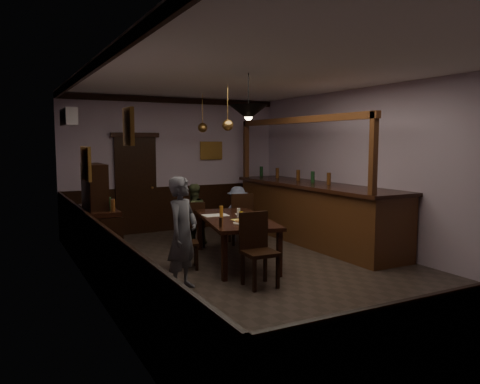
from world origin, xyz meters
TOP-DOWN VIEW (x-y plane):
  - room at (0.00, 0.00)m, footprint 5.01×8.01m
  - dining_table at (-0.10, 0.79)m, footprint 1.46×2.37m
  - chair_far_left at (-0.27, 2.14)m, footprint 0.49×0.49m
  - chair_far_right at (0.62, 1.93)m, footprint 0.53×0.53m
  - chair_near at (-0.41, -0.49)m, footprint 0.46×0.46m
  - chair_side at (-1.04, 0.81)m, footprint 0.48×0.48m
  - person_standing at (-1.40, -0.20)m, footprint 0.67×0.64m
  - person_seated_left at (-0.20, 2.40)m, footprint 0.59×0.47m
  - person_seated_right at (0.68, 2.20)m, footprint 0.83×0.67m
  - newspaper_left at (-0.29, 1.15)m, footprint 0.44×0.33m
  - newspaper_right at (0.24, 0.95)m, footprint 0.49×0.42m
  - napkin at (-0.18, 0.58)m, footprint 0.18×0.18m
  - saucer at (0.06, 0.19)m, footprint 0.15×0.15m
  - coffee_cup at (0.04, 0.15)m, footprint 0.10×0.10m
  - pastry_plate at (-0.28, 0.26)m, footprint 0.22×0.22m
  - pastry_ring_a at (-0.28, 0.29)m, footprint 0.13×0.13m
  - pastry_ring_b at (-0.21, 0.23)m, footprint 0.13×0.13m
  - soda_can at (-0.06, 0.66)m, footprint 0.07×0.07m
  - beer_glass at (-0.31, 0.89)m, footprint 0.06×0.06m
  - water_glass at (-0.02, 0.81)m, footprint 0.06×0.06m
  - pepper_mill at (-0.67, 0.14)m, footprint 0.04×0.04m
  - sideboard at (-2.21, 1.35)m, footprint 0.45×1.26m
  - bar_counter at (1.99, 1.42)m, footprint 1.03×4.43m
  - door_back at (-0.90, 3.95)m, footprint 0.90×0.06m
  - ac_unit at (-2.38, 2.90)m, footprint 0.20×0.85m
  - picture_left_small at (-2.46, -1.60)m, footprint 0.04×0.28m
  - picture_left_large at (-2.46, 0.80)m, footprint 0.04×0.62m
  - picture_back at (0.90, 3.96)m, footprint 0.55×0.04m
  - pendant_iron at (-0.28, 0.01)m, footprint 0.56×0.56m
  - pendant_brass_mid at (0.10, 1.46)m, footprint 0.20×0.20m
  - pendant_brass_far at (0.30, 3.06)m, footprint 0.20×0.20m

SIDE VIEW (x-z plane):
  - chair_far_left at x=-0.27m, z-range 0.04..0.92m
  - chair_side at x=-1.04m, z-range 0.04..0.92m
  - chair_far_right at x=0.62m, z-range 0.05..1.06m
  - person_seated_right at x=0.68m, z-range 0.00..1.12m
  - chair_near at x=-0.41m, z-range 0.05..1.07m
  - person_seated_left at x=-0.20m, z-range 0.00..1.19m
  - bar_counter at x=1.99m, z-range -0.61..1.87m
  - sideboard at x=-2.21m, z-range -0.17..1.50m
  - dining_table at x=-0.10m, z-range 0.31..1.06m
  - napkin at x=-0.18m, z-range 0.75..0.75m
  - newspaper_left at x=-0.29m, z-range 0.75..0.76m
  - newspaper_right at x=0.24m, z-range 0.75..0.76m
  - saucer at x=0.06m, z-range 0.75..0.76m
  - pastry_plate at x=-0.28m, z-range 0.75..0.76m
  - person_standing at x=-1.40m, z-range 0.00..1.54m
  - pastry_ring_a at x=-0.28m, z-range 0.77..0.81m
  - pastry_ring_b at x=-0.21m, z-range 0.77..0.81m
  - coffee_cup at x=0.04m, z-range 0.76..0.84m
  - soda_can at x=-0.06m, z-range 0.75..0.87m
  - pepper_mill at x=-0.67m, z-range 0.75..0.89m
  - water_glass at x=-0.02m, z-range 0.75..0.90m
  - beer_glass at x=-0.31m, z-range 0.75..0.95m
  - door_back at x=-0.90m, z-range 0.00..2.10m
  - room at x=0.00m, z-range -0.01..3.01m
  - picture_left_large at x=-2.46m, z-range 1.46..1.94m
  - picture_back at x=0.90m, z-range 1.59..2.01m
  - picture_left_small at x=-2.46m, z-range 1.97..2.33m
  - pendant_brass_mid at x=0.10m, z-range 1.89..2.70m
  - pendant_brass_far at x=0.30m, z-range 1.89..2.70m
  - pendant_iron at x=-0.28m, z-range 2.09..2.77m
  - ac_unit at x=-2.38m, z-range 2.30..2.60m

